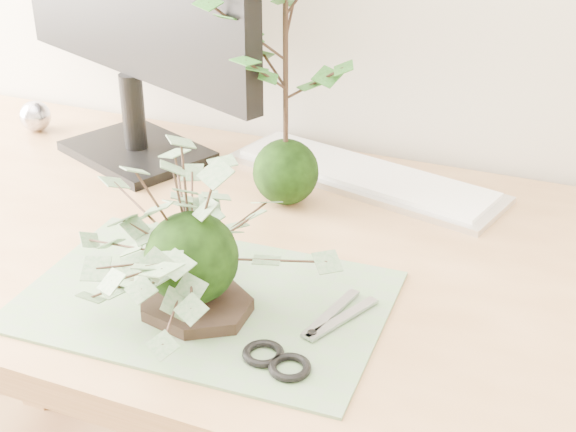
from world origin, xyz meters
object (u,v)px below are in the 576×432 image
at_px(desk, 275,300).
at_px(maple_kokedama, 286,10).
at_px(ivy_kokedama, 189,218).
at_px(keyboard, 364,176).

xyz_separation_m(desk, maple_kokedama, (-0.04, 0.13, 0.37)).
distance_m(ivy_kokedama, keyboard, 0.44).
xyz_separation_m(desk, keyboard, (0.05, 0.24, 0.10)).
xyz_separation_m(ivy_kokedama, maple_kokedama, (-0.01, 0.31, 0.16)).
distance_m(maple_kokedama, keyboard, 0.31).
height_order(ivy_kokedama, keyboard, ivy_kokedama).
bearing_deg(ivy_kokedama, keyboard, 80.41).
distance_m(ivy_kokedama, maple_kokedama, 0.35).
height_order(ivy_kokedama, maple_kokedama, maple_kokedama).
relative_size(maple_kokedama, keyboard, 0.87).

